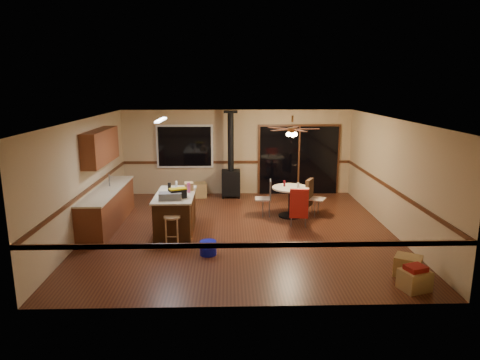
{
  "coord_description": "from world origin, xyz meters",
  "views": [
    {
      "loc": [
        -0.27,
        -9.51,
        3.36
      ],
      "look_at": [
        0.0,
        0.3,
        1.15
      ],
      "focal_mm": 32.0,
      "sensor_mm": 36.0,
      "label": 1
    }
  ],
  "objects_px": {
    "toolbox_grey": "(170,196)",
    "box_corner_b": "(408,266)",
    "toolbox_black": "(178,194)",
    "bar_stool": "(172,231)",
    "dining_table": "(290,196)",
    "box_corner_a": "(415,280)",
    "chair_left": "(267,194)",
    "box_under_window": "(197,190)",
    "wood_stove": "(231,174)",
    "blue_bucket": "(208,248)",
    "chair_near": "(299,203)",
    "kitchen_island": "(176,213)",
    "chair_right": "(310,193)"
  },
  "relations": [
    {
      "from": "bar_stool",
      "to": "chair_left",
      "type": "height_order",
      "value": "chair_left"
    },
    {
      "from": "blue_bucket",
      "to": "box_corner_a",
      "type": "distance_m",
      "value": 3.86
    },
    {
      "from": "box_corner_a",
      "to": "chair_right",
      "type": "bearing_deg",
      "value": 102.91
    },
    {
      "from": "bar_stool",
      "to": "box_under_window",
      "type": "xyz_separation_m",
      "value": [
        0.24,
        3.95,
        -0.1
      ]
    },
    {
      "from": "dining_table",
      "to": "box_corner_a",
      "type": "bearing_deg",
      "value": -69.8
    },
    {
      "from": "bar_stool",
      "to": "chair_near",
      "type": "xyz_separation_m",
      "value": [
        2.86,
        1.05,
        0.28
      ]
    },
    {
      "from": "bar_stool",
      "to": "box_under_window",
      "type": "distance_m",
      "value": 3.96
    },
    {
      "from": "bar_stool",
      "to": "box_corner_a",
      "type": "relative_size",
      "value": 1.42
    },
    {
      "from": "toolbox_black",
      "to": "box_corner_b",
      "type": "height_order",
      "value": "toolbox_black"
    },
    {
      "from": "dining_table",
      "to": "chair_near",
      "type": "relative_size",
      "value": 1.35
    },
    {
      "from": "chair_left",
      "to": "box_corner_b",
      "type": "bearing_deg",
      "value": -58.77
    },
    {
      "from": "bar_stool",
      "to": "blue_bucket",
      "type": "bearing_deg",
      "value": -35.53
    },
    {
      "from": "toolbox_black",
      "to": "dining_table",
      "type": "distance_m",
      "value": 3.1
    },
    {
      "from": "wood_stove",
      "to": "toolbox_grey",
      "type": "distance_m",
      "value": 3.78
    },
    {
      "from": "toolbox_grey",
      "to": "chair_near",
      "type": "bearing_deg",
      "value": 12.77
    },
    {
      "from": "wood_stove",
      "to": "toolbox_grey",
      "type": "bearing_deg",
      "value": -110.86
    },
    {
      "from": "toolbox_black",
      "to": "toolbox_grey",
      "type": "bearing_deg",
      "value": -148.0
    },
    {
      "from": "toolbox_grey",
      "to": "chair_right",
      "type": "bearing_deg",
      "value": 26.31
    },
    {
      "from": "kitchen_island",
      "to": "blue_bucket",
      "type": "xyz_separation_m",
      "value": [
        0.81,
        -1.42,
        -0.31
      ]
    },
    {
      "from": "toolbox_black",
      "to": "chair_left",
      "type": "xyz_separation_m",
      "value": [
        2.11,
        1.54,
        -0.41
      ]
    },
    {
      "from": "box_under_window",
      "to": "toolbox_black",
      "type": "bearing_deg",
      "value": -92.62
    },
    {
      "from": "kitchen_island",
      "to": "dining_table",
      "type": "bearing_deg",
      "value": 20.8
    },
    {
      "from": "toolbox_black",
      "to": "bar_stool",
      "type": "distance_m",
      "value": 0.84
    },
    {
      "from": "wood_stove",
      "to": "chair_right",
      "type": "relative_size",
      "value": 3.6
    },
    {
      "from": "chair_right",
      "to": "toolbox_grey",
      "type": "bearing_deg",
      "value": -153.69
    },
    {
      "from": "box_corner_b",
      "to": "toolbox_grey",
      "type": "bearing_deg",
      "value": 155.9
    },
    {
      "from": "toolbox_black",
      "to": "dining_table",
      "type": "xyz_separation_m",
      "value": [
        2.7,
        1.45,
        -0.46
      ]
    },
    {
      "from": "toolbox_grey",
      "to": "blue_bucket",
      "type": "bearing_deg",
      "value": -47.69
    },
    {
      "from": "chair_near",
      "to": "box_corner_a",
      "type": "distance_m",
      "value": 3.54
    },
    {
      "from": "chair_right",
      "to": "box_corner_b",
      "type": "bearing_deg",
      "value": -73.7
    },
    {
      "from": "chair_near",
      "to": "box_under_window",
      "type": "xyz_separation_m",
      "value": [
        -2.62,
        2.9,
        -0.38
      ]
    },
    {
      "from": "box_corner_a",
      "to": "toolbox_grey",
      "type": "bearing_deg",
      "value": 149.81
    },
    {
      "from": "bar_stool",
      "to": "blue_bucket",
      "type": "height_order",
      "value": "bar_stool"
    },
    {
      "from": "bar_stool",
      "to": "chair_left",
      "type": "distance_m",
      "value": 3.0
    },
    {
      "from": "wood_stove",
      "to": "box_under_window",
      "type": "relative_size",
      "value": 4.67
    },
    {
      "from": "bar_stool",
      "to": "chair_near",
      "type": "relative_size",
      "value": 0.91
    },
    {
      "from": "kitchen_island",
      "to": "blue_bucket",
      "type": "bearing_deg",
      "value": -60.17
    },
    {
      "from": "chair_left",
      "to": "toolbox_grey",
      "type": "bearing_deg",
      "value": -144.13
    },
    {
      "from": "toolbox_grey",
      "to": "box_corner_b",
      "type": "bearing_deg",
      "value": -24.1
    },
    {
      "from": "dining_table",
      "to": "box_under_window",
      "type": "bearing_deg",
      "value": 141.56
    },
    {
      "from": "bar_stool",
      "to": "dining_table",
      "type": "xyz_separation_m",
      "value": [
        2.79,
        1.93,
        0.21
      ]
    },
    {
      "from": "chair_right",
      "to": "box_corner_a",
      "type": "height_order",
      "value": "chair_right"
    },
    {
      "from": "chair_near",
      "to": "box_under_window",
      "type": "height_order",
      "value": "chair_near"
    },
    {
      "from": "kitchen_island",
      "to": "box_corner_b",
      "type": "bearing_deg",
      "value": -29.22
    },
    {
      "from": "chair_left",
      "to": "chair_near",
      "type": "height_order",
      "value": "same"
    },
    {
      "from": "dining_table",
      "to": "box_corner_b",
      "type": "bearing_deg",
      "value": -65.55
    },
    {
      "from": "kitchen_island",
      "to": "chair_right",
      "type": "xyz_separation_m",
      "value": [
        3.36,
        1.2,
        0.14
      ]
    },
    {
      "from": "toolbox_black",
      "to": "blue_bucket",
      "type": "distance_m",
      "value": 1.52
    },
    {
      "from": "wood_stove",
      "to": "toolbox_black",
      "type": "distance_m",
      "value": 3.64
    },
    {
      "from": "dining_table",
      "to": "wood_stove",
      "type": "bearing_deg",
      "value": 127.51
    }
  ]
}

